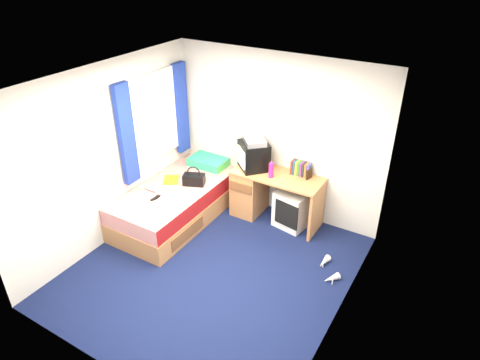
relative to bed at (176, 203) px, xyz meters
The scene contains 20 objects.
ground 1.33m from the bed, 32.20° to the right, with size 3.40×3.40×0.00m, color #0C1438.
room_shell 1.76m from the bed, 32.20° to the right, with size 3.40×3.40×3.40m.
bed is the anchor object (origin of this frame).
pillow 0.87m from the bed, 87.68° to the left, with size 0.58×0.37×0.13m, color #1B8EB5.
desk 1.26m from the bed, 36.61° to the left, with size 1.30×0.55×0.75m.
storage_cube 1.71m from the bed, 25.55° to the left, with size 0.44×0.44×0.55m, color white.
crt_tv 1.34m from the bed, 40.35° to the left, with size 0.55×0.55×0.40m.
vcr 1.48m from the bed, 40.38° to the left, with size 0.39×0.28×0.07m, color silver.
book_row 1.89m from the bed, 30.38° to the left, with size 0.27×0.13×0.20m.
picture_frame 1.98m from the bed, 26.98° to the left, with size 0.02×0.12×0.14m, color black.
pink_water_bottle 1.49m from the bed, 27.35° to the left, with size 0.07×0.07×0.21m, color #F22288.
aerosol_can 1.48m from the bed, 34.55° to the left, with size 0.05×0.05×0.17m, color white.
handbag 0.45m from the bed, 47.75° to the left, with size 0.35×0.28×0.29m.
towel 0.53m from the bed, 50.32° to the right, with size 0.33×0.28×0.11m, color silver.
magazine 0.35m from the bed, 143.00° to the left, with size 0.21×0.28×0.01m, color #DFF61B.
water_bottle 0.44m from the bed, 129.64° to the right, with size 0.07×0.07×0.20m, color silver.
colour_swatch_fan 0.58m from the bed, 80.28° to the right, with size 0.22×0.06×0.01m, color #FA9D37.
remote_control 0.48m from the bed, 94.36° to the right, with size 0.05×0.16×0.02m, color black.
window_assembly 1.25m from the bed, 155.08° to the left, with size 0.11×1.42×1.40m.
white_heels 2.38m from the bed, ahead, with size 0.35×0.48×0.09m.
Camera 1 is at (2.43, -3.39, 3.66)m, focal length 32.00 mm.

